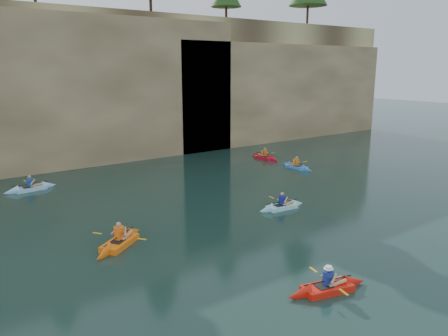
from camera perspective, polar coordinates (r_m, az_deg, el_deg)
ground at (r=15.74m, az=6.86°, el=-14.83°), size 160.00×160.00×0.00m
cliff at (r=41.24m, az=-22.90°, el=10.27°), size 70.00×16.00×12.00m
cliff_slab_center at (r=34.72m, az=-16.70°, el=9.89°), size 24.00×2.40×11.40m
cliff_slab_east at (r=45.51m, az=8.16°, el=9.97°), size 26.00×2.40×9.84m
sea_cave_center at (r=33.03m, az=-25.67°, el=1.82°), size 3.50×1.00×3.20m
sea_cave_east at (r=37.89m, az=-4.52°, el=5.38°), size 5.00×1.00×4.50m
main_kayaker at (r=15.51m, az=13.35°, el=-14.93°), size 3.13×2.06×1.13m
kayaker_orange at (r=19.08m, az=-13.48°, el=-9.39°), size 3.20×2.64×1.30m
kayaker_ltblue_near at (r=23.33m, az=7.55°, el=-4.98°), size 2.93×2.25×1.13m
kayaker_red_far at (r=35.60m, az=5.34°, el=1.42°), size 2.26×3.11×1.14m
kayaker_ltblue_mid at (r=28.98m, az=-23.95°, el=-2.41°), size 3.14×2.32×1.18m
kayaker_blue_east at (r=32.64m, az=9.42°, el=0.20°), size 2.20×3.11×1.10m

